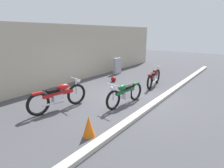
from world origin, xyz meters
The scene contains 9 objects.
ground_plane centered at (0.00, 0.00, 0.00)m, with size 40.00×40.00×0.00m, color #47474C.
building_wall centered at (0.00, 3.84, 1.49)m, with size 18.00×0.30×2.97m, color #B2A893.
curb_strip centered at (0.00, -1.23, 0.06)m, with size 18.00×0.24×0.12m, color #B7B2A8.
stone_marker centered at (3.50, 2.97, 0.50)m, with size 0.58×0.20×1.01m, color #9E9EA3.
helmet centered at (1.67, 1.95, 0.14)m, with size 0.28×0.28×0.28m, color maroon.
traffic_cone centered at (-3.20, -0.77, 0.28)m, with size 0.32×0.32×0.55m, color orange.
motorcycle_green centered at (-0.80, -0.33, 0.43)m, with size 1.99×0.56×0.89m.
motorcycle_red centered at (-2.50, 1.25, 0.48)m, with size 2.19×0.66×0.99m.
motorcycle_maroon centered at (2.18, -0.14, 0.45)m, with size 2.07×0.62×0.93m.
Camera 1 is at (-6.36, -3.81, 2.58)m, focal length 30.34 mm.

